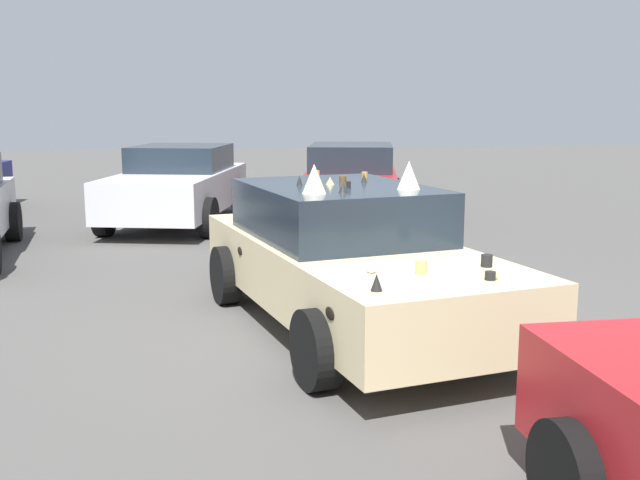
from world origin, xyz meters
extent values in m
plane|color=#514F4C|center=(0.00, 0.00, 0.00)|extent=(60.00, 60.00, 0.00)
cube|color=beige|center=(0.00, 0.00, 0.58)|extent=(4.73, 2.70, 0.61)
cube|color=#1E2833|center=(0.31, 0.07, 1.14)|extent=(2.44, 2.04, 0.52)
cylinder|color=black|center=(-1.15, -1.18, 0.32)|extent=(0.68, 0.36, 0.65)
cylinder|color=black|center=(-1.55, 0.57, 0.32)|extent=(0.68, 0.36, 0.65)
cylinder|color=black|center=(1.55, -0.57, 0.32)|extent=(0.68, 0.36, 0.65)
cylinder|color=black|center=(1.15, 1.18, 0.32)|extent=(0.68, 0.36, 0.65)
ellipsoid|color=black|center=(-1.78, 0.50, 0.67)|extent=(0.16, 0.06, 0.10)
ellipsoid|color=black|center=(0.94, -0.69, 0.57)|extent=(0.14, 0.05, 0.12)
ellipsoid|color=black|center=(1.22, 1.18, 0.46)|extent=(0.17, 0.06, 0.14)
ellipsoid|color=black|center=(0.40, -0.81, 0.49)|extent=(0.18, 0.06, 0.12)
ellipsoid|color=black|center=(0.63, 1.05, 0.69)|extent=(0.15, 0.05, 0.09)
ellipsoid|color=black|center=(-0.10, -0.93, 0.41)|extent=(0.12, 0.05, 0.12)
ellipsoid|color=black|center=(-1.56, 0.55, 0.44)|extent=(0.17, 0.06, 0.12)
ellipsoid|color=black|center=(0.69, -0.75, 0.59)|extent=(0.12, 0.05, 0.10)
ellipsoid|color=black|center=(-0.81, -1.09, 0.44)|extent=(0.20, 0.06, 0.10)
cylinder|color=black|center=(-1.76, -0.74, 0.91)|extent=(0.09, 0.09, 0.07)
sphere|color=tan|center=(-1.76, -0.78, 0.91)|extent=(0.06, 0.06, 0.06)
sphere|color=silver|center=(-1.40, 0.10, 0.92)|extent=(0.08, 0.08, 0.08)
cone|color=black|center=(-1.96, 0.19, 0.94)|extent=(0.11, 0.11, 0.13)
cylinder|color=black|center=(-1.31, -0.89, 0.93)|extent=(0.12, 0.12, 0.10)
cylinder|color=tan|center=(-1.48, -0.28, 0.93)|extent=(0.13, 0.13, 0.10)
cone|color=silver|center=(-0.09, 0.36, 1.44)|extent=(0.06, 0.06, 0.09)
cone|color=black|center=(-0.33, 0.14, 1.44)|extent=(0.12, 0.12, 0.09)
cylinder|color=orange|center=(1.03, 0.19, 1.44)|extent=(0.12, 0.12, 0.08)
cone|color=black|center=(0.35, 0.45, 1.45)|extent=(0.08, 0.08, 0.10)
cylinder|color=#51381E|center=(0.56, -0.02, 1.43)|extent=(0.10, 0.10, 0.07)
cylinder|color=#A87A38|center=(0.98, -0.34, 1.43)|extent=(0.08, 0.08, 0.07)
cone|color=tan|center=(0.38, 0.14, 1.43)|extent=(0.12, 0.12, 0.07)
cone|color=black|center=(0.54, -0.24, 1.44)|extent=(0.08, 0.08, 0.09)
cylinder|color=black|center=(0.02, 0.02, 1.43)|extent=(0.06, 0.06, 0.07)
cone|color=beige|center=(-0.15, -0.53, 1.53)|extent=(0.22, 0.22, 0.27)
cone|color=beige|center=(-0.37, 0.41, 1.53)|extent=(0.22, 0.22, 0.27)
cylinder|color=black|center=(5.57, 4.47, 0.32)|extent=(0.65, 0.29, 0.63)
cube|color=red|center=(7.33, -1.43, 0.59)|extent=(4.61, 2.61, 0.64)
cube|color=#1E2833|center=(7.46, -1.46, 1.16)|extent=(2.43, 2.00, 0.50)
cylinder|color=black|center=(5.83, -1.99, 0.32)|extent=(0.68, 0.36, 0.64)
cylinder|color=black|center=(6.21, -0.28, 0.32)|extent=(0.68, 0.36, 0.64)
cylinder|color=black|center=(8.46, -2.58, 0.32)|extent=(0.68, 0.36, 0.64)
cylinder|color=black|center=(8.84, -0.87, 0.32)|extent=(0.68, 0.36, 0.64)
cylinder|color=black|center=(-3.76, -0.43, 0.31)|extent=(0.63, 0.23, 0.63)
cube|color=silver|center=(6.85, 1.89, 0.63)|extent=(4.55, 2.71, 0.69)
cube|color=#1E2833|center=(7.16, 1.81, 1.21)|extent=(2.18, 2.00, 0.46)
cylinder|color=black|center=(5.36, 1.35, 0.34)|extent=(0.71, 0.38, 0.68)
cylinder|color=black|center=(5.79, 3.07, 0.34)|extent=(0.71, 0.38, 0.68)
cylinder|color=black|center=(7.92, 0.71, 0.34)|extent=(0.71, 0.38, 0.68)
cylinder|color=black|center=(8.35, 2.44, 0.34)|extent=(0.71, 0.38, 0.68)
cylinder|color=black|center=(9.80, 5.66, 0.31)|extent=(0.64, 0.26, 0.63)
camera|label=1|loc=(-7.09, 1.38, 2.20)|focal=42.38mm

